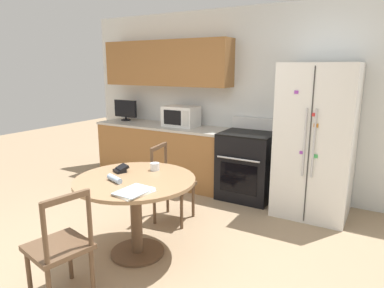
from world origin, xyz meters
name	(u,v)px	position (x,y,z in m)	size (l,w,h in m)	color
ground_plane	(119,270)	(0.00, 0.00, 0.00)	(14.00, 14.00, 0.00)	#9E8466
back_wall	(218,90)	(-0.30, 2.59, 1.45)	(5.20, 0.44, 2.60)	silver
kitchen_counter	(162,153)	(-1.12, 2.29, 0.45)	(2.17, 0.64, 0.90)	#936033
refrigerator	(316,141)	(1.21, 2.19, 0.92)	(0.85, 0.80, 1.83)	white
oven_range	(248,165)	(0.33, 2.26, 0.47)	(0.71, 0.68, 1.08)	black
microwave	(181,116)	(-0.79, 2.33, 1.05)	(0.52, 0.35, 0.31)	white
countertop_tv	(126,109)	(-1.92, 2.36, 1.09)	(0.44, 0.16, 0.34)	black
dining_table	(135,195)	(-0.04, 0.31, 0.61)	(1.13, 1.13, 0.77)	#997551
dining_chair_far	(172,185)	(-0.17, 1.12, 0.43)	(0.47, 0.47, 0.90)	brown
dining_chair_near	(60,248)	(-0.11, -0.50, 0.43)	(0.50, 0.50, 0.90)	brown
candle_glass	(155,167)	(-0.03, 0.62, 0.80)	(0.09, 0.09, 0.08)	silver
folded_napkin	(115,179)	(-0.14, 0.15, 0.80)	(0.20, 0.11, 0.05)	#A3BCDB
wallet	(121,169)	(-0.29, 0.41, 0.80)	(0.16, 0.16, 0.07)	black
mail_stack	(134,192)	(0.20, 0.01, 0.78)	(0.27, 0.34, 0.02)	white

